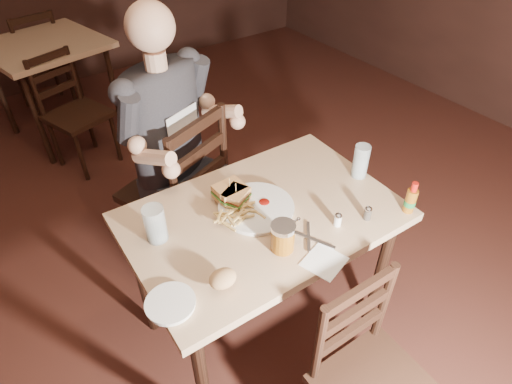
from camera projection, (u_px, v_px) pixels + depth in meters
room_shell at (246, 76)px, 1.27m from camera, size 7.00×7.00×7.00m
main_table at (263, 230)px, 1.79m from camera, size 1.11×0.75×0.77m
bg_table at (46, 54)px, 3.24m from camera, size 0.95×0.95×0.77m
chair_far at (174, 190)px, 2.29m from camera, size 0.60×0.63×0.98m
bg_chair_far at (38, 61)px, 3.74m from camera, size 0.47×0.50×0.87m
bg_chair_near at (78, 115)px, 3.06m from camera, size 0.50×0.52×0.83m
diner at (169, 111)px, 1.95m from camera, size 0.67×0.60×0.95m
dinner_plate at (256, 209)px, 1.75m from camera, size 0.31×0.31×0.02m
sandwich_left at (230, 188)px, 1.75m from camera, size 0.13×0.11×0.10m
sandwich_right at (236, 194)px, 1.73m from camera, size 0.13×0.12×0.09m
fries_pile at (235, 213)px, 1.69m from camera, size 0.26×0.18×0.04m
ketchup_dollop at (264, 202)px, 1.75m from camera, size 0.05×0.05×0.01m
glass_left at (155, 224)px, 1.58m from camera, size 0.08×0.08×0.15m
glass_right at (361, 161)px, 1.88m from camera, size 0.07×0.07×0.16m
hot_sauce at (411, 197)px, 1.70m from camera, size 0.05×0.05×0.14m
salt_shaker at (338, 220)px, 1.67m from camera, size 0.03×0.03×0.05m
pepper_shaker at (368, 213)px, 1.69m from camera, size 0.03×0.03×0.06m
syrup_dispenser at (283, 237)px, 1.55m from camera, size 0.09×0.09×0.12m
napkin at (324, 262)px, 1.54m from camera, size 0.17×0.17×0.00m
knife at (306, 237)px, 1.63m from camera, size 0.11×0.22×0.01m
fork at (308, 236)px, 1.63m from camera, size 0.11×0.13×0.00m
side_plate at (171, 304)px, 1.39m from camera, size 0.17×0.17×0.01m
bread_roll at (223, 279)px, 1.43m from camera, size 0.10×0.08×0.06m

